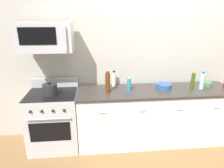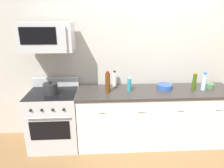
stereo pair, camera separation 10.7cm
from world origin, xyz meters
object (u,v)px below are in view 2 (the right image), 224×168
Objects in this scene: bottle_dish_soap at (129,85)px; bottle_water_clear at (204,82)px; range_oven at (55,118)px; microwave at (47,37)px; bowl_green_glaze at (210,85)px; bottle_vinegar_white at (115,79)px; bottle_wine_amber at (108,83)px; stockpot at (51,89)px; bowl_blue_mixing at (165,87)px; bottle_olive_oil at (194,82)px.

bottle_water_clear reaches higher than bottle_dish_soap.
range_oven is 1.44× the size of microwave.
range_oven is at bearing 179.22° from bottle_dish_soap.
bottle_vinegar_white is at bearing 174.40° from bowl_green_glaze.
bottle_dish_soap is at bearing -0.78° from range_oven.
bottle_wine_amber is 1.51m from bottle_water_clear.
bottle_water_clear is at bearing -1.53° from microwave.
bottle_vinegar_white reaches higher than bowl_green_glaze.
microwave is at bearing 89.87° from stockpot.
bottle_dish_soap is 0.34m from bottle_wine_amber.
microwave is 1.39m from bottle_dish_soap.
microwave is 2.64× the size of bottle_water_clear.
microwave is at bearing -179.70° from bowl_blue_mixing.
bottle_water_clear is (2.37, -0.06, -0.70)m from microwave.
range_oven is 1.28m from microwave.
bottle_wine_amber is at bearing -3.00° from range_oven.
microwave is 0.75m from stockpot.
range_oven is 4.50× the size of bowl_blue_mixing.
bottle_water_clear is (1.18, -0.00, 0.02)m from bottle_dish_soap.
bottle_wine_amber reaches higher than bottle_dish_soap.
stockpot is at bearing -179.44° from bottle_wine_amber.
bottle_vinegar_white is at bearing 168.00° from bottle_olive_oil.
microwave is 1.22m from bottle_vinegar_white.
stockpot is (-0.98, -0.29, -0.04)m from bottle_vinegar_white.
bottle_vinegar_white is at bearing 130.23° from bottle_dish_soap.
bottle_wine_amber reaches higher than stockpot.
range_oven is 1.84m from bowl_blue_mixing.
bottle_dish_soap is 1.18m from bottle_water_clear.
bottle_dish_soap is 0.82× the size of bottle_water_clear.
bottle_water_clear reaches higher than stockpot.
microwave is (0.00, 0.04, 1.28)m from range_oven.
bottle_olive_oil is 1.26m from bottle_vinegar_white.
bottle_water_clear is (1.51, 0.03, -0.02)m from bottle_wine_amber.
range_oven is 2.58m from bowl_green_glaze.
microwave is 1.09m from bottle_wine_amber.
bottle_vinegar_white reaches higher than bowl_blue_mixing.
range_oven is 5.00× the size of stockpot.
bottle_wine_amber is at bearing -113.83° from bottle_vinegar_white.
bottle_wine_amber is 2.38× the size of bowl_green_glaze.
bottle_olive_oil is 0.45m from bowl_blue_mixing.
bottle_vinegar_white is 1.89× the size of bowl_green_glaze.
bottle_olive_oil is 1.37× the size of stockpot.
bottle_wine_amber reaches higher than bowl_green_glaze.
bottle_vinegar_white is at bearing 167.30° from bowl_blue_mixing.
bowl_blue_mixing is (1.77, 0.01, -0.79)m from microwave.
bowl_green_glaze is (1.55, -0.15, -0.09)m from bottle_vinegar_white.
range_oven is at bearing 90.00° from stockpot.
bottle_vinegar_white reaches higher than stockpot.
bowl_blue_mixing is at bearing 0.30° from microwave.
bottle_dish_soap is 1.19m from stockpot.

